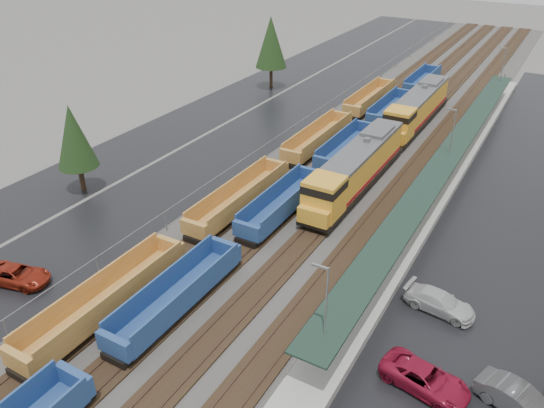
{
  "coord_description": "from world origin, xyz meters",
  "views": [
    {
      "loc": [
        18.56,
        -1.95,
        25.21
      ],
      "look_at": [
        -2.06,
        33.91,
        2.0
      ],
      "focal_mm": 35.0,
      "sensor_mm": 36.0,
      "label": 1
    }
  ],
  "objects_px": {
    "well_string_yellow": "(183,242)",
    "parked_car_east_b": "(425,379)",
    "locomotive_trail": "(417,109)",
    "well_string_blue": "(282,204)",
    "parked_car_west_c": "(17,275)",
    "locomotive_lead": "(355,169)",
    "parked_car_east_e": "(520,402)",
    "parked_car_east_c": "(440,302)"
  },
  "relations": [
    {
      "from": "locomotive_lead",
      "to": "well_string_blue",
      "type": "relative_size",
      "value": 0.2
    },
    {
      "from": "parked_car_east_b",
      "to": "parked_car_east_e",
      "type": "distance_m",
      "value": 5.22
    },
    {
      "from": "locomotive_lead",
      "to": "parked_car_east_e",
      "type": "relative_size",
      "value": 4.16
    },
    {
      "from": "parked_car_east_e",
      "to": "parked_car_east_b",
      "type": "bearing_deg",
      "value": 119.12
    },
    {
      "from": "locomotive_trail",
      "to": "parked_car_west_c",
      "type": "xyz_separation_m",
      "value": [
        -16.56,
        -47.79,
        -1.78
      ]
    },
    {
      "from": "well_string_blue",
      "to": "parked_car_east_e",
      "type": "distance_m",
      "value": 25.82
    },
    {
      "from": "well_string_blue",
      "to": "parked_car_west_c",
      "type": "xyz_separation_m",
      "value": [
        -12.56,
        -19.09,
        -0.45
      ]
    },
    {
      "from": "locomotive_lead",
      "to": "parked_car_west_c",
      "type": "xyz_separation_m",
      "value": [
        -16.56,
        -26.79,
        -1.78
      ]
    },
    {
      "from": "parked_car_west_c",
      "to": "parked_car_east_c",
      "type": "bearing_deg",
      "value": -80.72
    },
    {
      "from": "well_string_yellow",
      "to": "well_string_blue",
      "type": "relative_size",
      "value": 0.96
    },
    {
      "from": "locomotive_trail",
      "to": "parked_car_east_b",
      "type": "distance_m",
      "value": 44.48
    },
    {
      "from": "parked_car_west_c",
      "to": "parked_car_east_b",
      "type": "bearing_deg",
      "value": -94.53
    },
    {
      "from": "well_string_yellow",
      "to": "parked_car_east_c",
      "type": "bearing_deg",
      "value": 9.48
    },
    {
      "from": "parked_car_west_c",
      "to": "parked_car_east_b",
      "type": "height_order",
      "value": "parked_car_east_b"
    },
    {
      "from": "locomotive_lead",
      "to": "locomotive_trail",
      "type": "xyz_separation_m",
      "value": [
        0.0,
        21.0,
        0.0
      ]
    },
    {
      "from": "parked_car_east_e",
      "to": "parked_car_east_c",
      "type": "bearing_deg",
      "value": 62.2
    },
    {
      "from": "parked_car_east_c",
      "to": "locomotive_trail",
      "type": "bearing_deg",
      "value": 27.14
    },
    {
      "from": "locomotive_trail",
      "to": "well_string_blue",
      "type": "xyz_separation_m",
      "value": [
        -4.0,
        -28.71,
        -1.33
      ]
    },
    {
      "from": "well_string_blue",
      "to": "parked_car_east_b",
      "type": "relative_size",
      "value": 19.55
    },
    {
      "from": "locomotive_trail",
      "to": "well_string_yellow",
      "type": "relative_size",
      "value": 0.21
    },
    {
      "from": "well_string_yellow",
      "to": "well_string_blue",
      "type": "height_order",
      "value": "well_string_blue"
    },
    {
      "from": "well_string_yellow",
      "to": "parked_car_east_b",
      "type": "height_order",
      "value": "well_string_yellow"
    },
    {
      "from": "locomotive_lead",
      "to": "locomotive_trail",
      "type": "bearing_deg",
      "value": 90.0
    },
    {
      "from": "parked_car_east_c",
      "to": "locomotive_lead",
      "type": "bearing_deg",
      "value": 49.12
    },
    {
      "from": "well_string_blue",
      "to": "parked_car_east_e",
      "type": "bearing_deg",
      "value": -29.62
    },
    {
      "from": "locomotive_lead",
      "to": "parked_car_east_e",
      "type": "distance_m",
      "value": 27.6
    },
    {
      "from": "well_string_yellow",
      "to": "parked_car_east_c",
      "type": "xyz_separation_m",
      "value": [
        20.25,
        3.38,
        -0.44
      ]
    },
    {
      "from": "locomotive_trail",
      "to": "parked_car_east_c",
      "type": "height_order",
      "value": "locomotive_trail"
    },
    {
      "from": "locomotive_lead",
      "to": "well_string_blue",
      "type": "xyz_separation_m",
      "value": [
        -4.0,
        -7.71,
        -1.33
      ]
    },
    {
      "from": "well_string_yellow",
      "to": "parked_car_west_c",
      "type": "distance_m",
      "value": 12.77
    },
    {
      "from": "parked_car_east_b",
      "to": "parked_car_east_e",
      "type": "height_order",
      "value": "parked_car_east_e"
    },
    {
      "from": "locomotive_lead",
      "to": "parked_car_east_b",
      "type": "distance_m",
      "value": 25.27
    },
    {
      "from": "locomotive_lead",
      "to": "well_string_yellow",
      "type": "height_order",
      "value": "locomotive_lead"
    },
    {
      "from": "locomotive_trail",
      "to": "parked_car_east_b",
      "type": "xyz_separation_m",
      "value": [
        13.31,
        -42.41,
        -1.74
      ]
    },
    {
      "from": "locomotive_trail",
      "to": "parked_car_west_c",
      "type": "height_order",
      "value": "locomotive_trail"
    },
    {
      "from": "parked_car_east_b",
      "to": "parked_car_east_c",
      "type": "bearing_deg",
      "value": 19.35
    },
    {
      "from": "well_string_yellow",
      "to": "parked_car_east_e",
      "type": "height_order",
      "value": "well_string_yellow"
    },
    {
      "from": "well_string_yellow",
      "to": "parked_car_east_b",
      "type": "distance_m",
      "value": 21.7
    },
    {
      "from": "well_string_yellow",
      "to": "parked_car_west_c",
      "type": "bearing_deg",
      "value": -132.11
    },
    {
      "from": "parked_car_east_c",
      "to": "parked_car_east_b",
      "type": "bearing_deg",
      "value": -164.13
    },
    {
      "from": "locomotive_trail",
      "to": "well_string_yellow",
      "type": "height_order",
      "value": "locomotive_trail"
    },
    {
      "from": "parked_car_west_c",
      "to": "parked_car_east_e",
      "type": "height_order",
      "value": "parked_car_east_e"
    }
  ]
}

